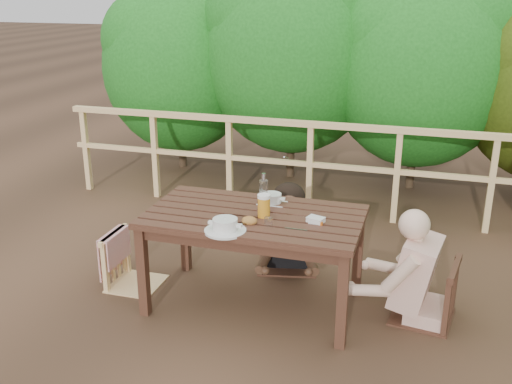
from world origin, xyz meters
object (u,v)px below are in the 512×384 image
(table, at_px, (254,261))
(bottle, at_px, (264,190))
(chair_right, at_px, (427,263))
(bread_roll, at_px, (249,221))
(chair_left, at_px, (133,238))
(woman, at_px, (289,199))
(diner_right, at_px, (435,233))
(tumbler, at_px, (268,222))
(soup_near, at_px, (225,225))
(butter_tub, at_px, (316,221))
(soup_far, at_px, (272,199))
(chair_far, at_px, (288,212))
(beer_glass, at_px, (264,207))

(table, height_order, bottle, bottle)
(chair_right, bearing_deg, bread_roll, -65.44)
(chair_left, distance_m, woman, 1.34)
(diner_right, height_order, tumbler, diner_right)
(tumbler, bearing_deg, soup_near, -147.77)
(chair_right, xyz_separation_m, woman, (-1.17, 0.57, 0.17))
(chair_left, height_order, bread_roll, chair_left)
(table, relative_size, chair_right, 1.78)
(chair_left, relative_size, chair_right, 0.94)
(chair_left, bearing_deg, bottle, -80.31)
(chair_right, xyz_separation_m, soup_near, (-1.35, -0.51, 0.34))
(woman, distance_m, diner_right, 1.33)
(diner_right, bearing_deg, butter_tub, 111.89)
(diner_right, bearing_deg, chair_right, 98.74)
(soup_far, bearing_deg, bottle, -115.80)
(chair_left, relative_size, woman, 0.68)
(chair_right, bearing_deg, bottle, -82.22)
(soup_far, bearing_deg, chair_left, -165.88)
(chair_right, height_order, diner_right, diner_right)
(soup_far, bearing_deg, woman, 86.83)
(butter_tub, bearing_deg, chair_far, 134.48)
(table, bearing_deg, woman, 83.42)
(diner_right, relative_size, tumbler, 18.94)
(chair_far, bearing_deg, chair_right, -38.25)
(soup_near, xyz_separation_m, bread_roll, (0.12, 0.16, -0.02))
(chair_far, height_order, butter_tub, chair_far)
(soup_near, bearing_deg, bottle, 77.48)
(chair_right, xyz_separation_m, butter_tub, (-0.79, -0.19, 0.31))
(bottle, height_order, tumbler, bottle)
(chair_far, relative_size, butter_tub, 8.37)
(beer_glass, relative_size, bottle, 0.68)
(table, xyz_separation_m, chair_right, (1.25, 0.17, 0.08))
(chair_right, distance_m, woman, 1.31)
(chair_left, bearing_deg, woman, -56.71)
(woman, bearing_deg, soup_far, 73.79)
(soup_far, xyz_separation_m, tumbler, (0.10, -0.45, -0.01))
(woman, xyz_separation_m, bread_roll, (-0.06, -0.92, 0.15))
(chair_far, bearing_deg, tumbler, -98.21)
(beer_glass, relative_size, butter_tub, 1.53)
(beer_glass, bearing_deg, butter_tub, 0.87)
(chair_right, distance_m, soup_near, 1.49)
(table, height_order, tumbler, tumbler)
(bottle, xyz_separation_m, butter_tub, (0.45, -0.21, -0.11))
(beer_glass, xyz_separation_m, tumbler, (0.08, -0.15, -0.06))
(woman, height_order, soup_far, woman)
(chair_far, bearing_deg, diner_right, -37.70)
(soup_far, bearing_deg, diner_right, -4.95)
(chair_left, bearing_deg, butter_tub, -91.51)
(soup_near, relative_size, bottle, 1.07)
(bread_roll, relative_size, butter_tub, 0.93)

